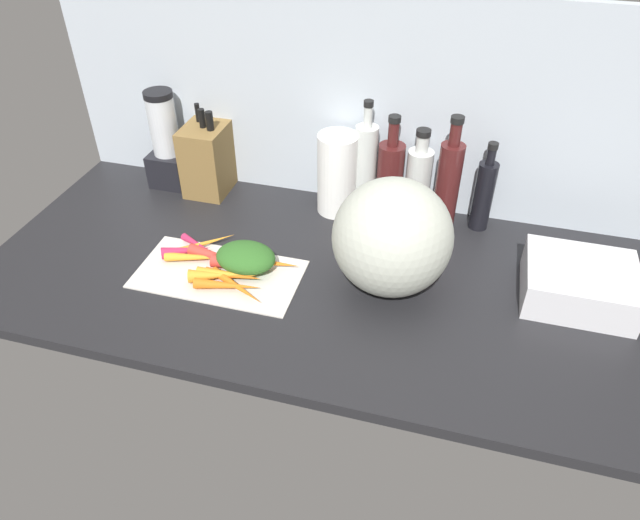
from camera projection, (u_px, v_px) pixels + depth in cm
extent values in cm
cube|color=black|center=(314.00, 275.00, 152.19)|extent=(170.00, 80.00, 3.00)
cube|color=#ADB7C1|center=(351.00, 101.00, 161.93)|extent=(170.00, 3.00, 60.00)
cube|color=beige|center=(219.00, 273.00, 149.71)|extent=(41.83, 22.24, 0.80)
cone|color=orange|center=(211.00, 276.00, 145.72)|extent=(11.76, 6.77, 3.46)
cone|color=orange|center=(227.00, 274.00, 146.35)|extent=(15.40, 5.77, 3.13)
cone|color=orange|center=(271.00, 263.00, 150.37)|extent=(15.24, 3.84, 2.59)
cone|color=orange|center=(205.00, 243.00, 157.51)|extent=(13.83, 13.29, 2.01)
cone|color=orange|center=(233.00, 275.00, 146.32)|extent=(14.53, 3.86, 2.72)
cone|color=#B2264C|center=(199.00, 245.00, 156.83)|extent=(12.00, 6.90, 2.05)
cone|color=orange|center=(237.00, 287.00, 143.24)|extent=(16.79, 10.27, 2.38)
cone|color=#B2264C|center=(186.00, 251.00, 153.99)|extent=(12.75, 8.66, 3.21)
cone|color=orange|center=(228.00, 285.00, 143.28)|extent=(16.95, 5.46, 2.77)
cone|color=red|center=(220.00, 257.00, 151.60)|extent=(18.21, 5.66, 3.30)
cone|color=orange|center=(199.00, 257.00, 152.33)|extent=(17.66, 6.65, 2.49)
cone|color=red|center=(236.00, 265.00, 148.98)|extent=(12.79, 3.80, 3.55)
ellipsoid|color=#2D6023|center=(246.00, 257.00, 148.98)|extent=(15.46, 11.90, 6.54)
ellipsoid|color=#B2B7A8|center=(392.00, 239.00, 137.98)|extent=(28.64, 28.54, 28.60)
cube|color=brown|center=(209.00, 158.00, 177.15)|extent=(12.16, 17.19, 20.93)
cylinder|color=black|center=(198.00, 113.00, 171.23)|extent=(1.44, 1.44, 5.50)
cylinder|color=black|center=(202.00, 118.00, 168.18)|extent=(1.87, 1.87, 5.50)
cylinder|color=black|center=(210.00, 121.00, 166.77)|extent=(2.17, 2.17, 5.50)
cube|color=black|center=(171.00, 168.00, 182.96)|extent=(11.11, 11.11, 10.37)
cylinder|color=silver|center=(163.00, 126.00, 174.26)|extent=(8.33, 8.33, 17.81)
cylinder|color=black|center=(158.00, 94.00, 168.21)|extent=(8.50, 8.50, 1.80)
cylinder|color=white|center=(337.00, 174.00, 166.55)|extent=(11.44, 11.44, 23.82)
cylinder|color=silver|center=(365.00, 170.00, 165.84)|extent=(6.36, 6.36, 26.32)
cylinder|color=silver|center=(368.00, 117.00, 155.92)|extent=(2.31, 2.31, 5.82)
cylinder|color=black|center=(369.00, 103.00, 153.63)|extent=(2.65, 2.65, 1.60)
cylinder|color=#471919|center=(390.00, 181.00, 165.46)|extent=(7.46, 7.46, 21.95)
cylinder|color=#471919|center=(393.00, 134.00, 156.56)|extent=(2.95, 2.95, 6.88)
cylinder|color=black|center=(395.00, 119.00, 153.94)|extent=(3.39, 3.39, 1.60)
cylinder|color=silver|center=(417.00, 185.00, 164.99)|extent=(7.19, 7.19, 20.64)
cylinder|color=silver|center=(422.00, 144.00, 157.13)|extent=(3.47, 3.47, 4.82)
cylinder|color=black|center=(424.00, 133.00, 155.15)|extent=(3.99, 3.99, 1.60)
cylinder|color=#471919|center=(447.00, 190.00, 157.20)|extent=(6.44, 6.44, 26.47)
cylinder|color=#471919|center=(455.00, 134.00, 147.13)|extent=(3.01, 3.01, 6.17)
cylinder|color=black|center=(458.00, 120.00, 144.73)|extent=(3.46, 3.46, 1.60)
cylinder|color=black|center=(483.00, 196.00, 160.81)|extent=(5.38, 5.38, 19.95)
cylinder|color=black|center=(491.00, 156.00, 153.26)|extent=(2.36, 2.36, 4.50)
cylinder|color=black|center=(493.00, 146.00, 151.38)|extent=(2.71, 2.71, 1.60)
cube|color=silver|center=(579.00, 284.00, 140.02)|extent=(25.54, 21.89, 9.29)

